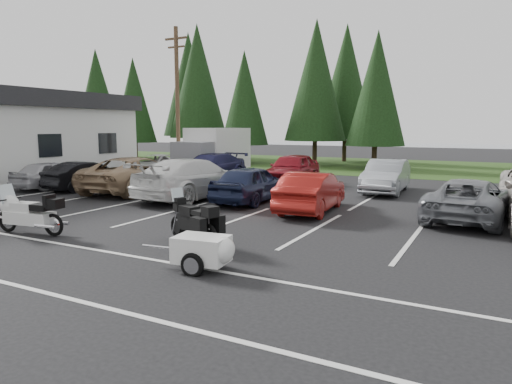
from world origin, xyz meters
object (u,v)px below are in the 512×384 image
at_px(box_truck, 210,152).
at_px(car_near_5, 311,192).
at_px(car_far_1, 209,167).
at_px(touring_motorcycle, 29,210).
at_px(car_near_6, 469,200).
at_px(cargo_trailer, 202,253).
at_px(car_near_0, 51,174).
at_px(car_near_1, 87,175).
at_px(car_near_3, 194,178).
at_px(car_near_4, 251,184).
at_px(car_far_3, 386,176).
at_px(car_near_2, 137,174).
at_px(car_far_0, 156,166).
at_px(adventure_motorcycle, 193,217).
at_px(car_far_2, 292,169).
at_px(utility_pole, 177,99).

bearing_deg(box_truck, car_near_5, -40.97).
relative_size(car_far_1, touring_motorcycle, 2.08).
distance_m(car_near_6, cargo_trailer, 9.41).
distance_m(car_near_0, cargo_trailer, 15.65).
xyz_separation_m(box_truck, car_far_1, (1.74, -2.67, -0.70)).
xyz_separation_m(car_near_1, car_near_3, (6.14, 0.07, 0.17)).
xyz_separation_m(car_near_4, car_far_3, (4.13, 5.26, 0.01)).
height_order(car_near_2, car_far_0, car_near_2).
relative_size(car_near_6, car_far_0, 1.01).
xyz_separation_m(car_near_0, cargo_trailer, (13.84, -7.29, -0.31)).
bearing_deg(adventure_motorcycle, car_far_2, 123.25).
distance_m(car_near_4, touring_motorcycle, 8.17).
distance_m(box_truck, car_near_5, 13.36).
bearing_deg(car_near_6, car_near_2, 4.96).
relative_size(car_near_0, car_near_4, 0.92).
height_order(car_near_0, car_far_0, car_near_0).
relative_size(car_near_3, car_far_1, 1.12).
bearing_deg(car_near_3, utility_pole, -45.31).
distance_m(car_near_0, touring_motorcycle, 10.38).
relative_size(car_near_2, car_near_6, 1.21).
xyz_separation_m(car_near_5, touring_motorcycle, (-5.65, -6.89, -0.01)).
xyz_separation_m(utility_pole, car_near_1, (0.54, -7.83, -4.03)).
distance_m(car_far_0, car_far_1, 4.10).
distance_m(car_near_2, car_near_3, 3.54).
height_order(car_near_0, car_near_6, car_near_0).
height_order(car_far_0, adventure_motorcycle, adventure_motorcycle).
relative_size(car_far_3, cargo_trailer, 2.85).
height_order(car_near_1, car_near_6, car_near_1).
distance_m(car_far_0, cargo_trailer, 18.80).
bearing_deg(car_far_1, car_near_3, -58.39).
distance_m(car_near_2, car_far_3, 11.40).
bearing_deg(car_near_3, adventure_motorcycle, 129.32).
height_order(box_truck, car_near_3, box_truck).
xyz_separation_m(car_near_4, cargo_trailer, (3.23, -8.12, -0.37)).
xyz_separation_m(car_near_6, car_far_2, (-8.62, 5.77, 0.14)).
bearing_deg(car_near_3, car_near_1, 4.58).
height_order(car_near_5, cargo_trailer, car_near_5).
height_order(car_near_2, car_near_6, car_near_2).
relative_size(car_far_2, touring_motorcycle, 1.91).
bearing_deg(car_near_5, car_far_1, -41.21).
relative_size(car_near_2, car_near_5, 1.36).
bearing_deg(car_far_1, car_near_1, -115.60).
xyz_separation_m(box_truck, adventure_motorcycle, (9.05, -14.42, -0.75)).
relative_size(car_near_2, cargo_trailer, 3.67).
relative_size(car_near_0, car_near_6, 0.83).
distance_m(car_near_4, car_near_6, 7.84).
height_order(utility_pole, car_near_1, utility_pole).
distance_m(car_near_0, adventure_motorcycle, 13.65).
bearing_deg(car_far_2, car_far_3, -10.38).
bearing_deg(car_near_1, car_near_3, -175.08).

